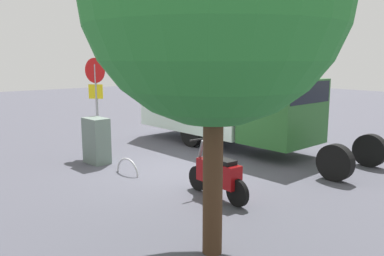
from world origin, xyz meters
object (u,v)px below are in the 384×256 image
object	(u,v)px
box_truck_near	(225,101)
bike_rack_hoop	(128,174)
motorcycle	(218,175)
stop_sign	(96,90)
utility_cabinet	(96,141)

from	to	relation	value
box_truck_near	bike_rack_hoop	world-z (taller)	box_truck_near
bike_rack_hoop	motorcycle	bearing A→B (deg)	-168.93
motorcycle	stop_sign	bearing A→B (deg)	2.49
stop_sign	bike_rack_hoop	size ratio (longest dim) A/B	3.47
bike_rack_hoop	box_truck_near	bearing A→B (deg)	-78.54
motorcycle	bike_rack_hoop	bearing A→B (deg)	13.14
motorcycle	stop_sign	distance (m)	5.59
box_truck_near	bike_rack_hoop	bearing A→B (deg)	-80.92
stop_sign	utility_cabinet	xyz separation A→B (m)	(-1.09, 0.59, -1.32)
utility_cabinet	motorcycle	bearing A→B (deg)	-171.74
stop_sign	utility_cabinet	world-z (taller)	stop_sign
motorcycle	bike_rack_hoop	size ratio (longest dim) A/B	2.13
motorcycle	box_truck_near	bearing A→B (deg)	-43.93
box_truck_near	stop_sign	size ratio (longest dim) A/B	2.85
box_truck_near	utility_cabinet	bearing A→B (deg)	-100.68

